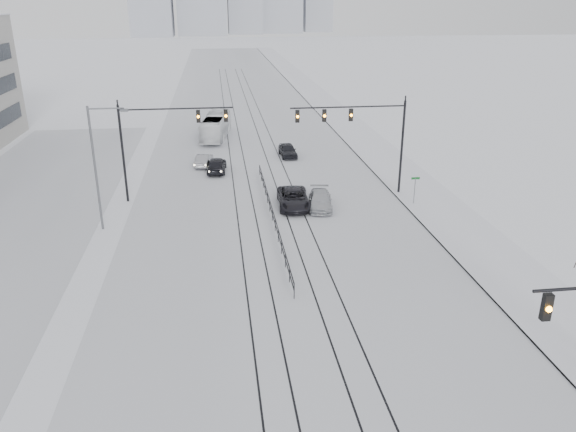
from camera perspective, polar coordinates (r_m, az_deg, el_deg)
The scene contains 16 objects.
road at distance 71.29m, azimuth -4.08°, elevation 8.38°, with size 22.00×260.00×0.02m, color silver.
sidewalk_east at distance 73.26m, azimuth 6.64°, elevation 8.70°, with size 5.00×260.00×0.16m, color silver.
curb at distance 72.73m, azimuth 4.74°, elevation 8.66°, with size 0.10×260.00×0.12m, color gray.
parking_strip at distance 49.81m, azimuth -25.78°, elevation 0.59°, with size 14.00×60.00×0.03m, color silver.
tram_rails at distance 52.01m, azimuth -2.72°, elevation 3.57°, with size 5.30×180.00×0.01m.
traffic_mast_ne at distance 47.09m, azimuth 7.73°, elevation 8.75°, with size 9.60×0.37×8.00m.
traffic_mast_nw at distance 46.78m, azimuth -12.98°, elevation 8.09°, with size 9.10×0.37×8.00m.
street_light_west at distance 41.65m, azimuth -18.69°, elevation 5.40°, with size 2.73×0.25×9.00m.
median_fence at distance 42.44m, azimuth -1.60°, elevation 0.16°, with size 0.06×24.00×1.00m.
street_sign at distance 46.50m, azimuth 12.77°, elevation 2.94°, with size 0.70×0.06×2.40m.
sedan_sb_inner at distance 54.97m, azimuth -7.26°, elevation 5.17°, with size 1.74×4.33×1.48m, color black.
sedan_sb_outer at distance 57.25m, azimuth -8.55°, elevation 5.63°, with size 1.31×3.75×1.23m, color gray.
sedan_nb_front at distance 45.21m, azimuth 0.56°, elevation 1.78°, with size 2.42×5.24×1.46m, color black.
sedan_nb_right at distance 45.10m, azimuth 3.30°, elevation 1.59°, with size 1.82×4.47×1.30m, color #B8BBC0.
sedan_nb_far at distance 60.12m, azimuth -0.03°, elevation 6.68°, with size 1.63×4.05×1.38m, color black.
box_truck at distance 68.87m, azimuth -7.34°, elevation 9.01°, with size 2.39×10.22×2.85m, color white.
Camera 1 is at (-3.88, -9.42, 15.75)m, focal length 35.00 mm.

